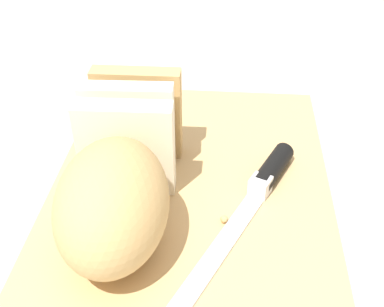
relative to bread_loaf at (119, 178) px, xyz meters
The scene contains 7 objects.
ground_plane 0.12m from the bread_loaf, 40.62° to the right, with size 3.00×3.00×0.00m, color beige.
cutting_board 0.11m from the bread_loaf, 40.62° to the right, with size 0.38×0.28×0.03m, color tan.
bread_loaf is the anchor object (origin of this frame).
bread_knife 0.14m from the bread_loaf, 71.13° to the right, with size 0.27×0.14×0.02m.
crumb_near_knife 0.11m from the bread_loaf, 88.01° to the right, with size 0.01×0.01×0.01m, color tan.
crumb_near_loaf 0.05m from the bread_loaf, ahead, with size 0.00×0.00×0.00m, color tan.
crumb_stray_left 0.05m from the bread_loaf, 56.46° to the left, with size 0.01×0.01×0.01m, color tan.
Camera 1 is at (-0.42, -0.03, 0.36)m, focal length 48.23 mm.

